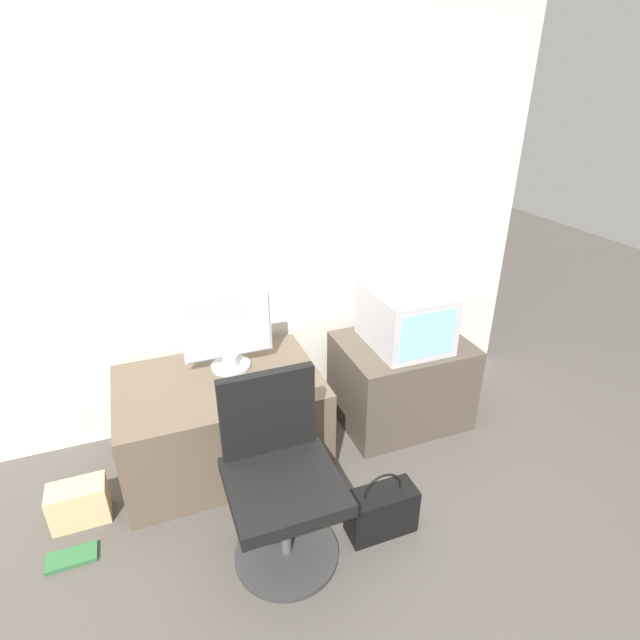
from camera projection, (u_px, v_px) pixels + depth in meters
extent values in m
plane|color=#4C4742|center=(285.00, 562.00, 2.44)|extent=(12.00, 12.00, 0.00)
cube|color=silver|center=(212.00, 232.00, 2.98)|extent=(4.40, 0.05, 2.60)
cube|color=brown|center=(222.00, 420.00, 2.99)|extent=(1.16, 0.78, 0.57)
cube|color=#4C4238|center=(401.00, 380.00, 3.36)|extent=(0.82, 0.64, 0.59)
cylinder|color=#B2B2B7|center=(231.00, 366.00, 3.00)|extent=(0.24, 0.24, 0.02)
cylinder|color=#B2B2B7|center=(230.00, 359.00, 2.98)|extent=(0.10, 0.10, 0.07)
cube|color=#B2B2B7|center=(227.00, 327.00, 2.89)|extent=(0.52, 0.01, 0.40)
cube|color=silver|center=(227.00, 327.00, 2.88)|extent=(0.50, 0.02, 0.37)
cube|color=silver|center=(246.00, 390.00, 2.77)|extent=(0.28, 0.13, 0.01)
ellipsoid|color=black|center=(280.00, 385.00, 2.81)|extent=(0.06, 0.04, 0.03)
cube|color=#B7B7BC|center=(405.00, 317.00, 3.14)|extent=(0.45, 0.53, 0.37)
cube|color=#8CC6E5|center=(428.00, 335.00, 2.93)|extent=(0.37, 0.01, 0.29)
cylinder|color=#333333|center=(287.00, 553.00, 2.47)|extent=(0.51, 0.51, 0.03)
cylinder|color=#4C4C51|center=(285.00, 522.00, 2.38)|extent=(0.05, 0.05, 0.39)
cube|color=black|center=(284.00, 486.00, 2.28)|extent=(0.51, 0.51, 0.07)
cube|color=black|center=(268.00, 412.00, 2.36)|extent=(0.46, 0.05, 0.44)
cube|color=#D1B27F|center=(79.00, 503.00, 2.63)|extent=(0.29, 0.17, 0.23)
cube|color=black|center=(381.00, 511.00, 2.56)|extent=(0.36, 0.16, 0.26)
torus|color=black|center=(383.00, 490.00, 2.50)|extent=(0.21, 0.01, 0.21)
cube|color=#2D6638|center=(72.00, 558.00, 2.45)|extent=(0.23, 0.12, 0.02)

